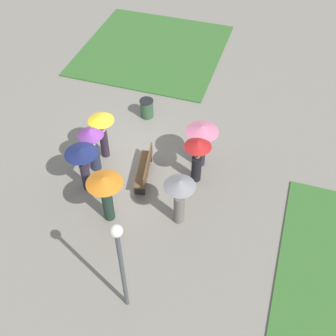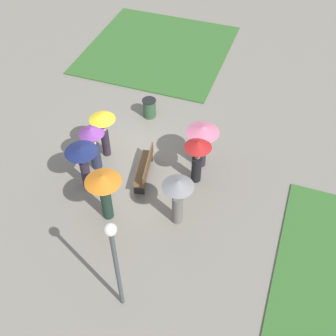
# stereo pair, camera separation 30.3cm
# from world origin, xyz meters

# --- Properties ---
(ground_plane) EXTENTS (90.00, 90.00, 0.00)m
(ground_plane) POSITION_xyz_m (0.00, 0.00, 0.00)
(ground_plane) COLOR gray
(lawn_patch_near) EXTENTS (7.12, 6.97, 0.06)m
(lawn_patch_near) POSITION_xyz_m (-7.71, -1.67, 0.03)
(lawn_patch_near) COLOR #386B2D
(lawn_patch_near) RESTS_ON ground_plane
(park_bench) EXTENTS (1.91, 0.76, 0.90)m
(park_bench) POSITION_xyz_m (0.71, 0.99, 0.47)
(park_bench) COLOR brown
(park_bench) RESTS_ON ground_plane
(lamp_post) EXTENTS (0.32, 0.32, 3.76)m
(lamp_post) POSITION_xyz_m (5.51, 2.16, 2.47)
(lamp_post) COLOR #474C51
(lamp_post) RESTS_ON ground_plane
(trash_bin) EXTENTS (0.59, 0.59, 0.83)m
(trash_bin) POSITION_xyz_m (-2.62, -0.15, 0.42)
(trash_bin) COLOR #335638
(trash_bin) RESTS_ON ground_plane
(crowd_person_orange) EXTENTS (1.17, 1.17, 2.01)m
(crowd_person_orange) POSITION_xyz_m (2.81, 0.46, 1.49)
(crowd_person_orange) COLOR #1E3328
(crowd_person_orange) RESTS_ON ground_plane
(crowd_person_purple) EXTENTS (0.92, 0.92, 1.92)m
(crowd_person_purple) POSITION_xyz_m (0.83, -0.94, 1.25)
(crowd_person_purple) COLOR #282D47
(crowd_person_purple) RESTS_ON ground_plane
(crowd_person_yellow) EXTENTS (0.95, 0.95, 1.94)m
(crowd_person_yellow) POSITION_xyz_m (0.09, -0.87, 1.37)
(crowd_person_yellow) COLOR #2D2333
(crowd_person_yellow) RESTS_ON ground_plane
(crowd_person_navy) EXTENTS (1.12, 1.12, 1.91)m
(crowd_person_navy) POSITION_xyz_m (1.82, -0.82, 1.40)
(crowd_person_navy) COLOR #2D2333
(crowd_person_navy) RESTS_ON ground_plane
(crowd_person_grey) EXTENTS (1.02, 1.02, 1.98)m
(crowd_person_grey) POSITION_xyz_m (2.21, 2.72, 1.38)
(crowd_person_grey) COLOR slate
(crowd_person_grey) RESTS_ON ground_plane
(crowd_person_pink) EXTENTS (1.19, 1.19, 1.86)m
(crowd_person_pink) POSITION_xyz_m (-0.57, 2.71, 1.36)
(crowd_person_pink) COLOR #2D2333
(crowd_person_pink) RESTS_ON ground_plane
(crowd_person_red) EXTENTS (0.95, 0.95, 1.90)m
(crowd_person_red) POSITION_xyz_m (0.23, 2.77, 1.31)
(crowd_person_red) COLOR black
(crowd_person_red) RESTS_ON ground_plane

